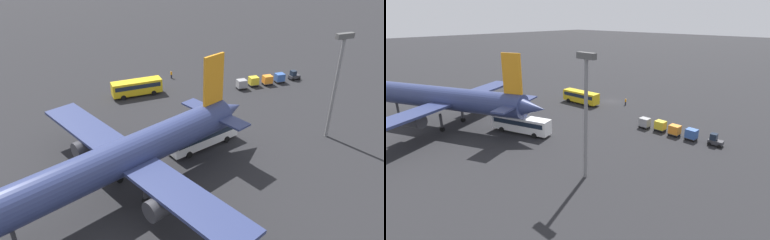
# 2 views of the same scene
# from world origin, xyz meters

# --- Properties ---
(ground_plane) EXTENTS (600.00, 600.00, 0.00)m
(ground_plane) POSITION_xyz_m (0.00, 0.00, 0.00)
(ground_plane) COLOR #232326
(airplane) EXTENTS (42.69, 37.14, 15.35)m
(airplane) POSITION_xyz_m (12.72, 37.88, 5.77)
(airplane) COLOR navy
(airplane) RESTS_ON ground
(shuttle_bus_near) EXTENTS (10.19, 3.40, 3.15)m
(shuttle_bus_near) POSITION_xyz_m (4.45, 6.97, 1.89)
(shuttle_bus_near) COLOR gold
(shuttle_bus_near) RESTS_ON ground
(shuttle_bus_far) EXTENTS (12.29, 6.13, 3.22)m
(shuttle_bus_far) POSITION_xyz_m (-1.29, 29.73, 1.93)
(shuttle_bus_far) COLOR white
(shuttle_bus_far) RESTS_ON ground
(baggage_tug) EXTENTS (2.48, 1.76, 2.10)m
(baggage_tug) POSITION_xyz_m (-30.40, 10.07, 0.94)
(baggage_tug) COLOR #333338
(baggage_tug) RESTS_ON ground
(worker_person) EXTENTS (0.38, 0.38, 1.74)m
(worker_person) POSITION_xyz_m (-4.75, 0.35, 0.87)
(worker_person) COLOR #1E1E2D
(worker_person) RESTS_ON ground
(cargo_cart_blue) EXTENTS (2.04, 1.73, 2.06)m
(cargo_cart_blue) POSITION_xyz_m (-26.40, 10.59, 1.19)
(cargo_cart_blue) COLOR #38383D
(cargo_cart_blue) RESTS_ON ground
(cargo_cart_orange) EXTENTS (2.04, 1.73, 2.06)m
(cargo_cart_orange) POSITION_xyz_m (-23.26, 10.81, 1.19)
(cargo_cart_orange) COLOR #38383D
(cargo_cart_orange) RESTS_ON ground
(cargo_cart_yellow) EXTENTS (2.04, 1.73, 2.06)m
(cargo_cart_yellow) POSITION_xyz_m (-20.11, 10.48, 1.19)
(cargo_cart_yellow) COLOR #38383D
(cargo_cart_yellow) RESTS_ON ground
(cargo_cart_grey) EXTENTS (2.04, 1.73, 2.06)m
(cargo_cart_grey) POSITION_xyz_m (-16.96, 11.10, 1.19)
(cargo_cart_grey) COLOR #38383D
(cargo_cart_grey) RESTS_ON ground
(light_pole) EXTENTS (2.80, 0.70, 17.13)m
(light_pole) POSITION_xyz_m (-21.44, 33.54, 10.54)
(light_pole) COLOR slate
(light_pole) RESTS_ON ground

